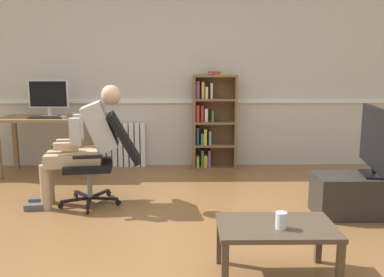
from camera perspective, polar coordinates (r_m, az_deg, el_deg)
ground_plane at (r=3.49m, az=-2.35°, el=-13.92°), size 18.00×18.00×0.00m
back_wall at (r=5.83m, az=-1.74°, el=9.41°), size 12.00×0.13×2.70m
computer_desk at (r=5.69m, az=-19.52°, el=1.64°), size 1.14×0.61×0.76m
imac_monitor at (r=5.72m, az=-19.27°, el=5.65°), size 0.52×0.14×0.48m
keyboard at (r=5.53m, az=-19.59°, el=2.75°), size 0.43×0.12×0.02m
computer_mouse at (r=5.48m, az=-17.40°, el=2.87°), size 0.06×0.10×0.03m
bookshelf at (r=5.69m, az=2.71°, el=2.32°), size 0.59×0.29×1.34m
radiator at (r=5.90m, az=-9.88°, el=-0.86°), size 0.70×0.08×0.62m
office_chair at (r=4.31m, az=-11.98°, el=-2.19°), size 0.85×0.63×0.95m
person_seated at (r=4.29m, az=-14.68°, el=-0.49°), size 0.99×0.44×1.23m
tv_stand at (r=4.32m, az=23.60°, el=-7.20°), size 1.08×0.43×0.39m
tv_screen at (r=4.20m, az=24.13°, el=-0.23°), size 0.25×0.95×0.64m
coffee_table at (r=2.87m, az=11.58°, el=-12.55°), size 0.78×0.48×0.37m
drinking_glass at (r=2.78m, az=12.23°, el=-11.03°), size 0.07×0.07×0.11m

